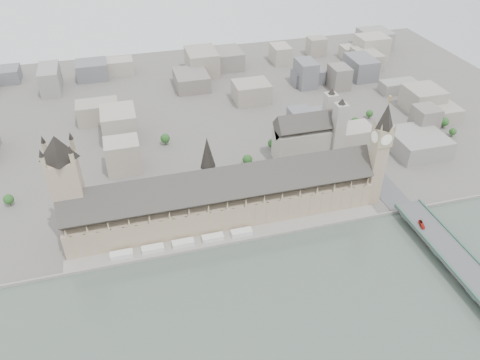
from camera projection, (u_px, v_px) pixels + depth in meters
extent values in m
plane|color=#595651|center=(228.00, 232.00, 401.22)|extent=(900.00, 900.00, 0.00)
cube|color=gray|center=(233.00, 243.00, 388.59)|extent=(600.00, 1.50, 3.00)
cube|color=gray|center=(230.00, 237.00, 394.76)|extent=(270.00, 15.00, 2.00)
cube|color=silver|center=(121.00, 254.00, 374.05)|extent=(18.00, 7.00, 4.00)
cube|color=silver|center=(153.00, 249.00, 379.42)|extent=(18.00, 7.00, 4.00)
cube|color=silver|center=(183.00, 243.00, 384.80)|extent=(18.00, 7.00, 4.00)
cube|color=silver|center=(213.00, 238.00, 390.18)|extent=(18.00, 7.00, 4.00)
cube|color=silver|center=(242.00, 232.00, 395.55)|extent=(18.00, 7.00, 4.00)
cube|color=tan|center=(222.00, 207.00, 409.62)|extent=(265.00, 40.00, 25.00)
cube|color=#312D2B|center=(222.00, 186.00, 396.47)|extent=(265.00, 40.73, 40.73)
cube|color=tan|center=(375.00, 174.00, 419.11)|extent=(12.00, 12.00, 62.00)
cube|color=tan|center=(382.00, 136.00, 396.40)|extent=(14.00, 14.00, 16.00)
cylinder|color=white|center=(390.00, 135.00, 397.95)|extent=(0.60, 10.00, 10.00)
cylinder|color=white|center=(375.00, 137.00, 394.85)|extent=(0.60, 10.00, 10.00)
cylinder|color=white|center=(378.00, 132.00, 402.05)|extent=(10.00, 0.60, 10.00)
cylinder|color=white|center=(387.00, 140.00, 390.76)|extent=(10.00, 0.60, 10.00)
cone|color=black|center=(386.00, 116.00, 385.34)|extent=(17.00, 17.00, 22.00)
cylinder|color=gold|center=(390.00, 100.00, 377.18)|extent=(1.00, 1.00, 6.00)
sphere|color=gold|center=(390.00, 96.00, 375.14)|extent=(2.00, 2.00, 2.00)
cone|color=tan|center=(388.00, 119.00, 395.91)|extent=(2.40, 2.40, 8.00)
cone|color=tan|center=(374.00, 121.00, 393.11)|extent=(2.40, 2.40, 8.00)
cone|color=tan|center=(396.00, 126.00, 385.71)|extent=(2.40, 2.40, 8.00)
cone|color=tan|center=(382.00, 128.00, 382.92)|extent=(2.40, 2.40, 8.00)
cube|color=tan|center=(71.00, 201.00, 372.07)|extent=(23.00, 23.00, 80.00)
cone|color=black|center=(57.00, 148.00, 342.95)|extent=(30.00, 30.00, 20.00)
cylinder|color=tan|center=(208.00, 177.00, 394.41)|extent=(12.00, 12.00, 20.00)
cone|color=black|center=(207.00, 153.00, 380.43)|extent=(13.00, 13.00, 28.00)
cube|color=#474749|center=(457.00, 263.00, 364.48)|extent=(25.00, 325.00, 10.25)
cube|color=gray|center=(303.00, 143.00, 488.37)|extent=(60.00, 28.00, 34.00)
cube|color=#312D2B|center=(305.00, 125.00, 475.56)|extent=(60.00, 28.28, 28.28)
cube|color=gray|center=(328.00, 122.00, 495.93)|extent=(12.00, 12.00, 64.00)
cube|color=gray|center=(338.00, 132.00, 477.11)|extent=(12.00, 12.00, 64.00)
imported|color=red|center=(422.00, 224.00, 392.12)|extent=(4.94, 10.29, 2.79)
imported|color=gray|center=(377.00, 161.00, 471.52)|extent=(4.20, 5.89, 1.58)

